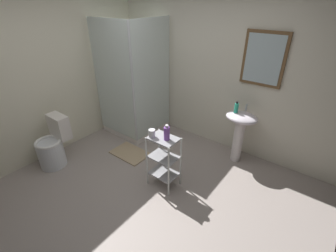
{
  "coord_description": "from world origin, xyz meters",
  "views": [
    {
      "loc": [
        1.65,
        -1.5,
        2.27
      ],
      "look_at": [
        0.06,
        0.56,
        0.83
      ],
      "focal_mm": 25.1,
      "sensor_mm": 36.0,
      "label": 1
    }
  ],
  "objects_px": {
    "storage_cart": "(164,158)",
    "rinse_cup": "(152,133)",
    "pedestal_sink": "(240,128)",
    "hand_soap_bottle": "(236,108)",
    "bath_mat": "(130,153)",
    "toilet": "(53,146)",
    "shower_stall": "(135,109)",
    "conditioner_bottle_purple": "(167,133)"
  },
  "relations": [
    {
      "from": "storage_cart",
      "to": "rinse_cup",
      "type": "distance_m",
      "value": 0.38
    },
    {
      "from": "pedestal_sink",
      "to": "hand_soap_bottle",
      "type": "xyz_separation_m",
      "value": [
        -0.09,
        -0.03,
        0.31
      ]
    },
    {
      "from": "rinse_cup",
      "to": "bath_mat",
      "type": "relative_size",
      "value": 0.17
    },
    {
      "from": "storage_cart",
      "to": "rinse_cup",
      "type": "xyz_separation_m",
      "value": [
        -0.13,
        -0.07,
        0.36
      ]
    },
    {
      "from": "toilet",
      "to": "hand_soap_bottle",
      "type": "height_order",
      "value": "hand_soap_bottle"
    },
    {
      "from": "storage_cart",
      "to": "bath_mat",
      "type": "xyz_separation_m",
      "value": [
        -0.88,
        0.21,
        -0.43
      ]
    },
    {
      "from": "shower_stall",
      "to": "hand_soap_bottle",
      "type": "xyz_separation_m",
      "value": [
        1.77,
        0.27,
        0.42
      ]
    },
    {
      "from": "shower_stall",
      "to": "storage_cart",
      "type": "distance_m",
      "value": 1.55
    },
    {
      "from": "bath_mat",
      "to": "toilet",
      "type": "bearing_deg",
      "value": -129.5
    },
    {
      "from": "rinse_cup",
      "to": "bath_mat",
      "type": "height_order",
      "value": "rinse_cup"
    },
    {
      "from": "toilet",
      "to": "bath_mat",
      "type": "distance_m",
      "value": 1.16
    },
    {
      "from": "toilet",
      "to": "conditioner_bottle_purple",
      "type": "bearing_deg",
      "value": 21.51
    },
    {
      "from": "hand_soap_bottle",
      "to": "rinse_cup",
      "type": "bearing_deg",
      "value": -116.9
    },
    {
      "from": "pedestal_sink",
      "to": "conditioner_bottle_purple",
      "type": "xyz_separation_m",
      "value": [
        -0.5,
        -1.12,
        0.25
      ]
    },
    {
      "from": "rinse_cup",
      "to": "bath_mat",
      "type": "distance_m",
      "value": 1.12
    },
    {
      "from": "pedestal_sink",
      "to": "storage_cart",
      "type": "xyz_separation_m",
      "value": [
        -0.55,
        -1.11,
        -0.14
      ]
    },
    {
      "from": "toilet",
      "to": "storage_cart",
      "type": "height_order",
      "value": "toilet"
    },
    {
      "from": "bath_mat",
      "to": "conditioner_bottle_purple",
      "type": "bearing_deg",
      "value": -12.84
    },
    {
      "from": "rinse_cup",
      "to": "toilet",
      "type": "bearing_deg",
      "value": -158.3
    },
    {
      "from": "conditioner_bottle_purple",
      "to": "shower_stall",
      "type": "bearing_deg",
      "value": 149.06
    },
    {
      "from": "toilet",
      "to": "bath_mat",
      "type": "height_order",
      "value": "toilet"
    },
    {
      "from": "storage_cart",
      "to": "conditioner_bottle_purple",
      "type": "height_order",
      "value": "conditioner_bottle_purple"
    },
    {
      "from": "shower_stall",
      "to": "pedestal_sink",
      "type": "relative_size",
      "value": 2.47
    },
    {
      "from": "shower_stall",
      "to": "bath_mat",
      "type": "height_order",
      "value": "shower_stall"
    },
    {
      "from": "shower_stall",
      "to": "pedestal_sink",
      "type": "xyz_separation_m",
      "value": [
        1.86,
        0.3,
        0.12
      ]
    },
    {
      "from": "toilet",
      "to": "conditioner_bottle_purple",
      "type": "distance_m",
      "value": 1.84
    },
    {
      "from": "pedestal_sink",
      "to": "rinse_cup",
      "type": "xyz_separation_m",
      "value": [
        -0.68,
        -1.18,
        0.21
      ]
    },
    {
      "from": "toilet",
      "to": "rinse_cup",
      "type": "height_order",
      "value": "rinse_cup"
    },
    {
      "from": "rinse_cup",
      "to": "pedestal_sink",
      "type": "bearing_deg",
      "value": 60.21
    },
    {
      "from": "storage_cart",
      "to": "hand_soap_bottle",
      "type": "bearing_deg",
      "value": 67.08
    },
    {
      "from": "hand_soap_bottle",
      "to": "bath_mat",
      "type": "xyz_separation_m",
      "value": [
        -1.34,
        -0.88,
        -0.88
      ]
    },
    {
      "from": "storage_cart",
      "to": "shower_stall",
      "type": "bearing_deg",
      "value": 148.11
    },
    {
      "from": "shower_stall",
      "to": "toilet",
      "type": "bearing_deg",
      "value": -100.68
    },
    {
      "from": "toilet",
      "to": "storage_cart",
      "type": "relative_size",
      "value": 1.03
    },
    {
      "from": "pedestal_sink",
      "to": "conditioner_bottle_purple",
      "type": "height_order",
      "value": "conditioner_bottle_purple"
    },
    {
      "from": "rinse_cup",
      "to": "conditioner_bottle_purple",
      "type": "bearing_deg",
      "value": 19.91
    },
    {
      "from": "pedestal_sink",
      "to": "hand_soap_bottle",
      "type": "relative_size",
      "value": 4.75
    },
    {
      "from": "hand_soap_bottle",
      "to": "storage_cart",
      "type": "bearing_deg",
      "value": -112.92
    },
    {
      "from": "storage_cart",
      "to": "bath_mat",
      "type": "distance_m",
      "value": 1.0
    },
    {
      "from": "toilet",
      "to": "hand_soap_bottle",
      "type": "relative_size",
      "value": 4.45
    },
    {
      "from": "storage_cart",
      "to": "hand_soap_bottle",
      "type": "height_order",
      "value": "hand_soap_bottle"
    },
    {
      "from": "pedestal_sink",
      "to": "bath_mat",
      "type": "distance_m",
      "value": 1.79
    }
  ]
}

